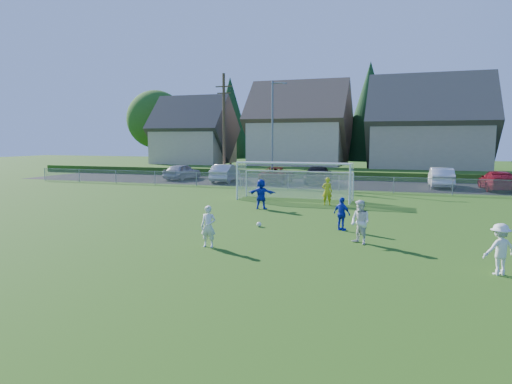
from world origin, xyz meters
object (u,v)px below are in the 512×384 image
soccer_ball (259,224)px  soccer_goal (295,175)px  player_white_a (208,226)px  car_d (318,175)px  player_blue_b (261,194)px  goalkeeper (327,191)px  car_c (277,175)px  player_white_b (360,222)px  car_b (225,173)px  player_white_c (500,249)px  car_g (497,181)px  car_f (441,177)px  car_a (182,172)px  player_blue_a (342,214)px

soccer_ball → soccer_goal: (-0.64, 9.54, 1.52)m
player_white_a → car_d: (-0.66, 24.90, 0.02)m
soccer_goal → player_blue_b: bearing=-101.5°
goalkeeper → car_c: goalkeeper is taller
player_white_a → player_white_b: 5.70m
soccer_ball → car_b: (-9.85, 19.92, 0.70)m
player_white_c → car_g: player_white_c is taller
goalkeeper → car_b: goalkeeper is taller
car_f → goalkeeper: bearing=60.0°
car_g → car_a: bearing=-4.2°
soccer_ball → car_c: 21.03m
player_blue_a → player_blue_b: 7.06m
soccer_goal → player_blue_a: bearing=-64.9°
car_d → car_a: bearing=-6.8°
car_f → car_b: bearing=1.7°
player_white_b → car_f: 23.42m
car_d → soccer_ball: bearing=87.7°
player_blue_b → car_f: 19.02m
player_blue_a → car_d: (-4.88, 20.25, 0.06)m
car_a → car_c: bearing=-175.1°
goalkeeper → car_g: (11.15, 12.03, -0.08)m
soccer_ball → car_g: bearing=56.9°
car_d → player_white_b: bearing=99.0°
car_d → car_c: bearing=-2.8°
player_white_a → player_blue_a: 6.28m
player_white_a → goalkeeper: goalkeeper is taller
car_g → player_blue_b: bearing=43.5°
soccer_ball → soccer_goal: soccer_goal is taller
soccer_ball → car_g: car_g is taller
player_blue_b → car_d: player_blue_b is taller
car_b → car_g: car_b is taller
player_blue_a → goalkeeper: size_ratio=0.87×
goalkeeper → car_a: bearing=-51.9°
car_b → soccer_goal: 13.90m
player_blue_a → car_f: size_ratio=0.29×
goalkeeper → soccer_ball: bearing=63.8°
car_a → car_g: size_ratio=0.88×
player_white_a → car_a: (-14.23, 25.18, 0.01)m
car_a → car_d: car_d is taller
car_c → car_g: (17.88, -0.61, 0.03)m
car_a → car_g: (27.68, -1.08, -0.02)m
car_b → car_c: 4.90m
soccer_ball → car_f: bearing=67.0°
car_b → car_f: 18.80m
player_blue_b → car_c: 15.69m
car_c → car_f: size_ratio=1.06×
car_g → car_f: bearing=-18.5°
car_b → soccer_ball: bearing=108.9°
player_blue_b → car_g: 20.61m
player_blue_b → car_g: bearing=-138.4°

